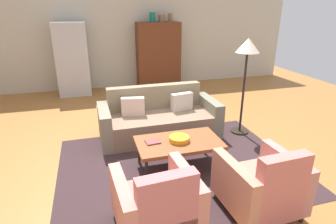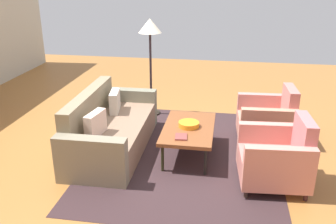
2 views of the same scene
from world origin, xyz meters
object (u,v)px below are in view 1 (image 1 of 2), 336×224
(coffee_table, at_px, (179,143))
(vase_tall, at_px, (152,17))
(couch, at_px, (158,119))
(floor_lamp, at_px, (247,55))
(cabinet, at_px, (158,55))
(armchair_right, at_px, (263,187))
(fruit_bowl, at_px, (179,139))
(vase_small, at_px, (170,18))
(book_stack, at_px, (153,142))
(armchair_left, at_px, (158,207))
(vase_round, at_px, (161,18))
(refrigerator, at_px, (73,59))

(coffee_table, height_order, vase_tall, vase_tall)
(couch, relative_size, floor_lamp, 1.23)
(couch, relative_size, cabinet, 1.17)
(armchair_right, height_order, cabinet, cabinet)
(fruit_bowl, height_order, vase_small, vase_small)
(cabinet, distance_m, vase_tall, 1.04)
(book_stack, bearing_deg, floor_lamp, 23.15)
(couch, height_order, vase_small, vase_small)
(vase_small, bearing_deg, armchair_left, -107.56)
(book_stack, xyz_separation_m, floor_lamp, (1.85, 0.79, 1.01))
(coffee_table, relative_size, armchair_right, 1.36)
(fruit_bowl, xyz_separation_m, book_stack, (-0.37, 0.06, -0.02))
(book_stack, bearing_deg, fruit_bowl, -9.23)
(fruit_bowl, distance_m, vase_tall, 4.65)
(couch, relative_size, vase_round, 10.59)
(fruit_bowl, xyz_separation_m, floor_lamp, (1.48, 0.85, 0.98))
(fruit_bowl, relative_size, vase_tall, 1.15)
(armchair_right, bearing_deg, fruit_bowl, 114.07)
(fruit_bowl, bearing_deg, vase_round, 78.37)
(armchair_left, height_order, fruit_bowl, armchair_left)
(cabinet, bearing_deg, refrigerator, -177.41)
(book_stack, height_order, cabinet, cabinet)
(vase_tall, bearing_deg, book_stack, -103.31)
(vase_small, bearing_deg, fruit_bowl, -104.74)
(coffee_table, bearing_deg, vase_small, 75.17)
(coffee_table, relative_size, book_stack, 5.60)
(armchair_right, distance_m, cabinet, 5.56)
(vase_tall, height_order, vase_small, vase_tall)
(armchair_left, bearing_deg, cabinet, 71.65)
(vase_tall, bearing_deg, cabinet, 1.81)
(couch, distance_m, refrigerator, 3.48)
(cabinet, relative_size, vase_round, 9.04)
(couch, distance_m, armchair_left, 2.43)
(armchair_left, distance_m, fruit_bowl, 1.32)
(book_stack, relative_size, cabinet, 0.12)
(armchair_left, bearing_deg, refrigerator, 95.41)
(cabinet, bearing_deg, coffee_table, -100.44)
(couch, xyz_separation_m, cabinet, (0.81, 3.18, 0.61))
(couch, bearing_deg, book_stack, 71.61)
(fruit_bowl, distance_m, vase_small, 4.74)
(armchair_right, relative_size, vase_tall, 3.47)
(cabinet, xyz_separation_m, refrigerator, (-2.31, -0.10, 0.03))
(cabinet, bearing_deg, armchair_left, -104.20)
(vase_round, relative_size, vase_small, 0.90)
(armchair_right, xyz_separation_m, vase_small, (0.55, 5.53, 1.57))
(armchair_left, relative_size, refrigerator, 0.48)
(fruit_bowl, distance_m, book_stack, 0.38)
(coffee_table, height_order, armchair_left, armchair_left)
(vase_tall, bearing_deg, armchair_right, -90.53)
(coffee_table, height_order, cabinet, cabinet)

